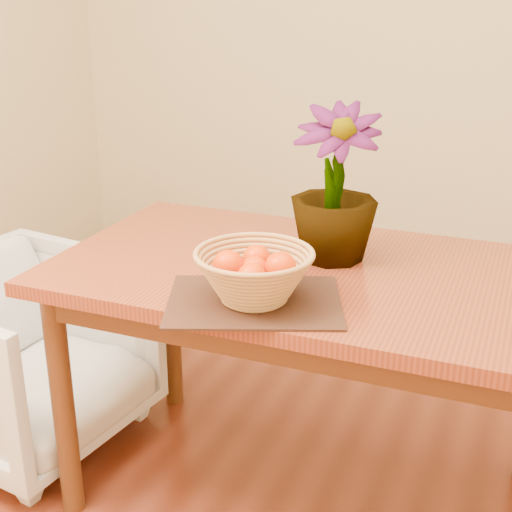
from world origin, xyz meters
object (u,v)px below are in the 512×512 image
at_px(table, 310,296).
at_px(potted_plant, 335,184).
at_px(wicker_basket, 254,278).
at_px(armchair, 26,346).

bearing_deg(table, potted_plant, 67.66).
xyz_separation_m(wicker_basket, armchair, (-0.91, 0.22, -0.47)).
bearing_deg(wicker_basket, table, 78.67).
xyz_separation_m(table, wicker_basket, (-0.05, -0.27, 0.15)).
height_order(potted_plant, armchair, potted_plant).
bearing_deg(armchair, table, -78.57).
height_order(table, armchair, table).
bearing_deg(wicker_basket, armchair, 166.37).
xyz_separation_m(table, armchair, (-0.97, -0.05, -0.32)).
relative_size(table, wicker_basket, 4.85).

